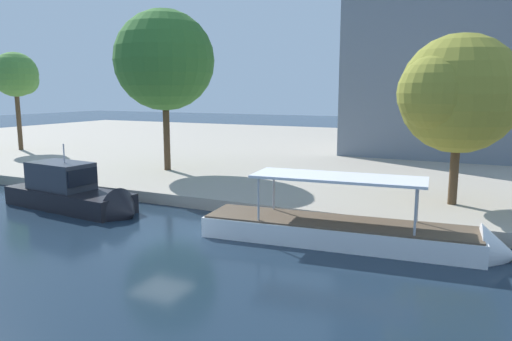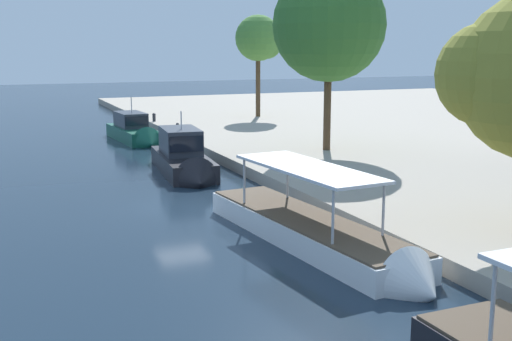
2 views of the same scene
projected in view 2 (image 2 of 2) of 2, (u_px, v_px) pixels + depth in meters
ground_plane at (182, 207)px, 31.77m from camera, size 220.00×220.00×0.00m
motor_yacht_0 at (135, 133)px, 53.27m from camera, size 9.19×3.08×4.39m
motor_yacht_1 at (184, 162)px, 39.74m from camera, size 9.69×3.50×4.73m
tour_boat_2 at (320, 239)px, 25.14m from camera, size 13.62×3.86×4.05m
mooring_bollard_0 at (154, 117)px, 61.28m from camera, size 0.33×0.33×0.79m
mooring_bollard_1 at (178, 127)px, 53.22m from camera, size 0.25×0.25×0.83m
tree_0 at (260, 38)px, 64.29m from camera, size 4.54×4.67×10.03m
tree_2 at (330, 24)px, 43.14m from camera, size 7.55×7.55×12.16m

